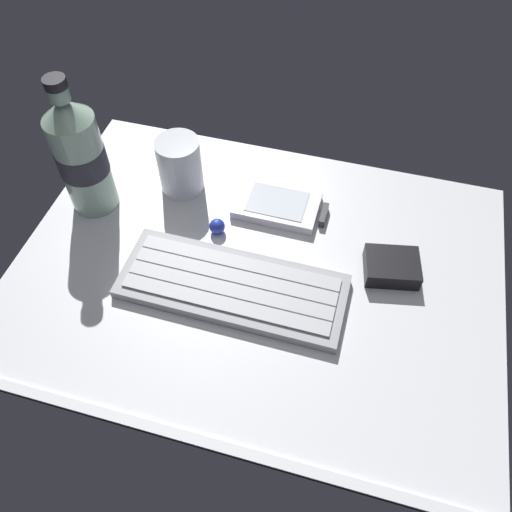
# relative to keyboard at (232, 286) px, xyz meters

# --- Properties ---
(ground_plane) EXTENTS (0.64, 0.48, 0.03)m
(ground_plane) POSITION_rel_keyboard_xyz_m (0.02, 0.04, -0.02)
(ground_plane) COLOR silver
(keyboard) EXTENTS (0.29, 0.11, 0.02)m
(keyboard) POSITION_rel_keyboard_xyz_m (0.00, 0.00, 0.00)
(keyboard) COLOR #93969B
(keyboard) RESTS_ON ground_plane
(handheld_device) EXTENTS (0.13, 0.08, 0.02)m
(handheld_device) POSITION_rel_keyboard_xyz_m (0.03, 0.15, -0.00)
(handheld_device) COLOR silver
(handheld_device) RESTS_ON ground_plane
(juice_cup) EXTENTS (0.06, 0.06, 0.09)m
(juice_cup) POSITION_rel_keyboard_xyz_m (-0.13, 0.16, 0.03)
(juice_cup) COLOR silver
(juice_cup) RESTS_ON ground_plane
(water_bottle) EXTENTS (0.07, 0.07, 0.21)m
(water_bottle) POSITION_rel_keyboard_xyz_m (-0.24, 0.10, 0.08)
(water_bottle) COLOR #9EC1A8
(water_bottle) RESTS_ON ground_plane
(charger_block) EXTENTS (0.08, 0.07, 0.02)m
(charger_block) POSITION_rel_keyboard_xyz_m (0.19, 0.08, 0.00)
(charger_block) COLOR black
(charger_block) RESTS_ON ground_plane
(trackball_mouse) EXTENTS (0.02, 0.02, 0.02)m
(trackball_mouse) POSITION_rel_keyboard_xyz_m (-0.05, 0.09, 0.00)
(trackball_mouse) COLOR #2338B2
(trackball_mouse) RESTS_ON ground_plane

